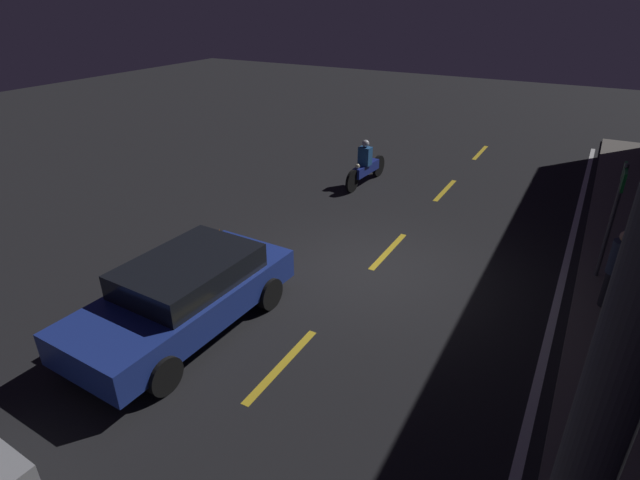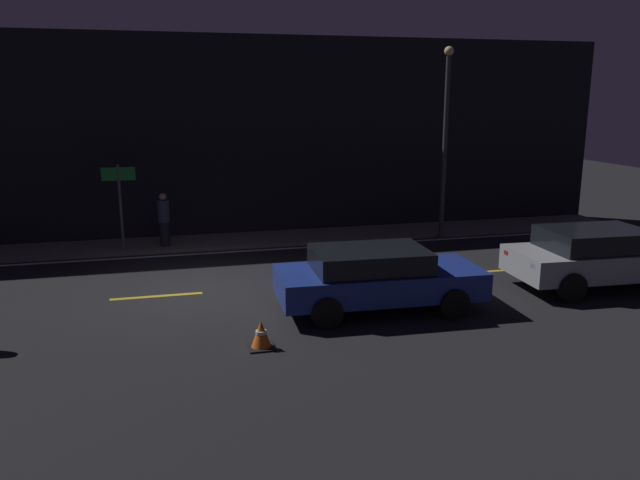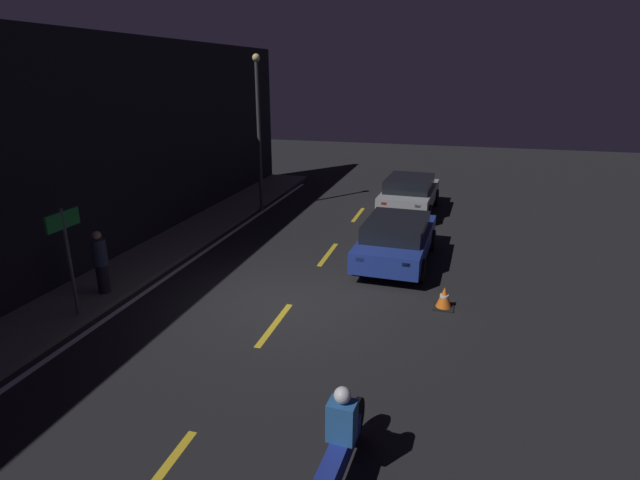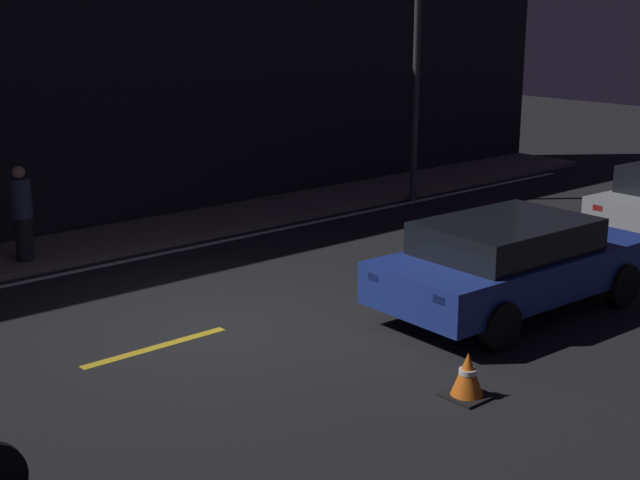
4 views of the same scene
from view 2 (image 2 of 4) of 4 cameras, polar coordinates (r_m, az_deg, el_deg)
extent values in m
plane|color=black|center=(14.38, -10.71, -4.78)|extent=(56.00, 56.00, 0.00)
cube|color=#605B56|center=(19.02, -11.68, -0.27)|extent=(28.00, 1.86, 0.10)
cube|color=black|center=(19.65, -12.25, 9.07)|extent=(28.00, 0.30, 6.17)
cube|color=gold|center=(14.37, -14.70, -4.99)|extent=(2.00, 0.14, 0.01)
cube|color=gold|center=(14.98, 2.80, -3.83)|extent=(2.00, 0.14, 0.01)
cube|color=gold|center=(16.81, 17.65, -2.56)|extent=(2.00, 0.14, 0.01)
cube|color=silver|center=(17.89, -11.48, -1.27)|extent=(25.20, 0.14, 0.01)
cube|color=navy|center=(12.98, 5.42, -3.84)|extent=(4.26, 1.93, 0.56)
cube|color=black|center=(12.79, 4.57, -1.77)|extent=(2.37, 1.68, 0.43)
cube|color=red|center=(13.04, -4.05, -3.09)|extent=(0.07, 0.20, 0.10)
cube|color=red|center=(11.95, -3.27, -4.59)|extent=(0.07, 0.20, 0.10)
cylinder|color=black|center=(14.27, 9.36, -3.58)|extent=(0.62, 0.20, 0.61)
cylinder|color=black|center=(12.75, 12.18, -5.73)|extent=(0.62, 0.20, 0.61)
cylinder|color=black|center=(13.56, -0.97, -4.29)|extent=(0.62, 0.20, 0.61)
cylinder|color=black|center=(11.95, 0.64, -6.70)|extent=(0.62, 0.20, 0.61)
cube|color=#9EA0A5|center=(15.82, 24.28, -1.75)|extent=(4.24, 2.00, 0.59)
cube|color=black|center=(15.58, 23.84, 0.09)|extent=(2.36, 1.73, 0.47)
cube|color=red|center=(15.18, 16.75, -1.14)|extent=(0.07, 0.20, 0.10)
cube|color=red|center=(14.20, 18.97, -2.27)|extent=(0.07, 0.20, 0.10)
cylinder|color=black|center=(17.33, 25.98, -1.71)|extent=(0.66, 0.21, 0.65)
cylinder|color=black|center=(15.91, 18.56, -2.29)|extent=(0.66, 0.21, 0.65)
cylinder|color=black|center=(14.47, 22.03, -4.06)|extent=(0.66, 0.21, 0.65)
cube|color=black|center=(11.22, -5.38, -9.71)|extent=(0.46, 0.46, 0.03)
cone|color=orange|center=(11.13, -5.41, -8.50)|extent=(0.36, 0.36, 0.48)
cylinder|color=white|center=(11.12, -5.41, -8.38)|extent=(0.20, 0.20, 0.06)
cylinder|color=black|center=(18.55, -14.00, 0.56)|extent=(0.28, 0.28, 0.71)
cylinder|color=#2D384C|center=(18.43, -14.11, 2.58)|extent=(0.34, 0.34, 0.63)
sphere|color=tan|center=(18.36, -14.18, 3.86)|extent=(0.20, 0.20, 0.20)
cylinder|color=#4C4C51|center=(18.22, -17.75, 2.81)|extent=(0.08, 0.08, 2.40)
cube|color=#198C33|center=(18.09, -17.96, 5.77)|extent=(0.90, 0.05, 0.36)
cylinder|color=#333338|center=(19.39, 11.33, 8.07)|extent=(0.14, 0.14, 5.50)
sphere|color=#F9D88C|center=(19.37, 11.72, 16.56)|extent=(0.28, 0.28, 0.28)
camera|label=1|loc=(19.70, 14.83, 15.62)|focal=28.00mm
camera|label=3|loc=(13.76, -57.71, 10.45)|focal=28.00mm
camera|label=4|loc=(7.15, -64.65, 3.89)|focal=50.00mm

